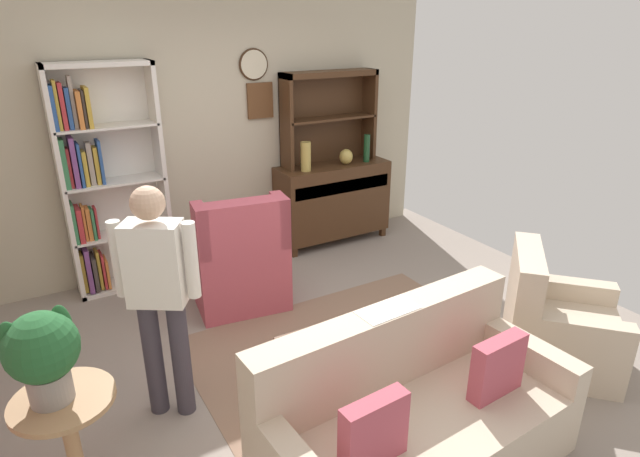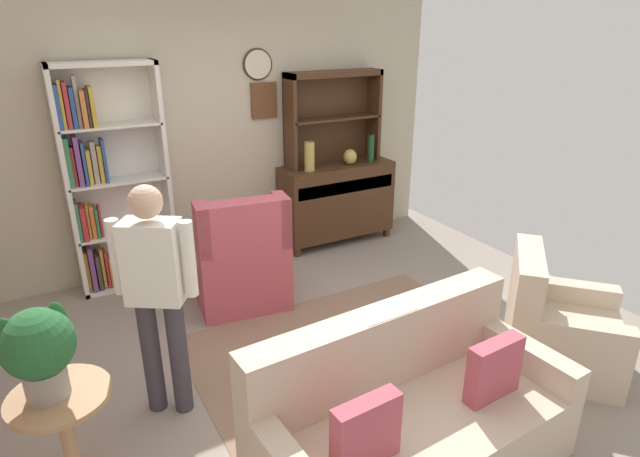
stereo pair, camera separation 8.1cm
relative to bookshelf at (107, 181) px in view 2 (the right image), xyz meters
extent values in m
cube|color=gray|center=(1.16, -1.94, -1.06)|extent=(5.40, 4.60, 0.02)
cube|color=#BCB299|center=(1.16, 0.19, 0.35)|extent=(5.00, 0.06, 2.80)
cylinder|color=beige|center=(1.59, 0.14, 0.96)|extent=(0.28, 0.03, 0.28)
torus|color=#382314|center=(1.59, 0.14, 0.96)|extent=(0.31, 0.02, 0.31)
cube|color=brown|center=(1.64, 0.14, 0.60)|extent=(0.28, 0.03, 0.36)
cube|color=#846651|center=(1.36, -2.24, -1.05)|extent=(2.40, 2.10, 0.01)
cube|color=silver|center=(-0.34, -0.01, 0.00)|extent=(0.04, 0.30, 2.10)
cube|color=silver|center=(0.52, -0.01, 0.00)|extent=(0.04, 0.30, 2.10)
cube|color=silver|center=(0.09, -0.01, 1.03)|extent=(0.90, 0.30, 0.04)
cube|color=silver|center=(0.09, -0.01, -1.03)|extent=(0.90, 0.30, 0.04)
cube|color=silver|center=(0.09, 0.13, 0.00)|extent=(0.90, 0.01, 2.10)
cube|color=silver|center=(0.09, -0.01, -0.51)|extent=(0.86, 0.30, 0.02)
cube|color=gold|center=(-0.30, -0.03, -0.81)|extent=(0.03, 0.15, 0.38)
cube|color=#723F7F|center=(-0.25, -0.03, -0.79)|extent=(0.04, 0.24, 0.43)
cube|color=#3F3833|center=(-0.20, -0.03, -0.83)|extent=(0.04, 0.23, 0.33)
cube|color=gold|center=(-0.16, -0.03, -0.81)|extent=(0.03, 0.16, 0.38)
cube|color=#B22D33|center=(-0.13, -0.03, -0.83)|extent=(0.02, 0.19, 0.34)
cube|color=#CC7233|center=(-0.10, -0.03, -0.86)|extent=(0.02, 0.20, 0.28)
cube|color=silver|center=(0.09, -0.01, 0.00)|extent=(0.86, 0.30, 0.02)
cube|color=#337247|center=(-0.30, -0.03, -0.31)|extent=(0.03, 0.23, 0.36)
cube|color=#B22D33|center=(-0.26, -0.03, -0.34)|extent=(0.04, 0.22, 0.31)
cube|color=#CC7233|center=(-0.22, -0.03, -0.33)|extent=(0.02, 0.14, 0.33)
cube|color=#CC7233|center=(-0.18, -0.03, -0.35)|extent=(0.04, 0.15, 0.30)
cube|color=#337247|center=(-0.15, -0.03, -0.35)|extent=(0.02, 0.18, 0.28)
cube|color=#B22D33|center=(-0.11, -0.03, -0.35)|extent=(0.02, 0.12, 0.29)
cube|color=silver|center=(0.09, -0.01, 0.50)|extent=(0.86, 0.30, 0.02)
cube|color=#337247|center=(-0.29, -0.03, 0.23)|extent=(0.04, 0.17, 0.43)
cube|color=#B22D33|center=(-0.26, -0.03, 0.18)|extent=(0.03, 0.13, 0.35)
cube|color=#723F7F|center=(-0.21, -0.03, 0.23)|extent=(0.04, 0.18, 0.44)
cube|color=#284C8C|center=(-0.17, -0.03, 0.20)|extent=(0.02, 0.19, 0.38)
cube|color=gold|center=(-0.13, -0.03, 0.16)|extent=(0.03, 0.16, 0.31)
cube|color=gray|center=(-0.08, -0.03, 0.20)|extent=(0.04, 0.11, 0.38)
cube|color=gold|center=(-0.04, -0.03, 0.18)|extent=(0.03, 0.12, 0.33)
cube|color=#284C8C|center=(0.00, -0.03, 0.21)|extent=(0.03, 0.16, 0.39)
cube|color=#284C8C|center=(-0.30, -0.03, 0.70)|extent=(0.03, 0.19, 0.37)
cube|color=gold|center=(-0.26, -0.03, 0.72)|extent=(0.03, 0.15, 0.41)
cube|color=#B22D33|center=(-0.23, -0.03, 0.71)|extent=(0.03, 0.16, 0.38)
cube|color=#284C8C|center=(-0.18, -0.03, 0.69)|extent=(0.03, 0.15, 0.34)
cube|color=gray|center=(-0.14, -0.03, 0.73)|extent=(0.03, 0.12, 0.43)
cube|color=#CC7233|center=(-0.10, -0.03, 0.67)|extent=(0.04, 0.23, 0.31)
cube|color=#3F3833|center=(-0.07, -0.03, 0.67)|extent=(0.02, 0.18, 0.32)
cube|color=gold|center=(-0.03, -0.03, 0.68)|extent=(0.03, 0.22, 0.34)
cube|color=#422816|center=(2.40, -0.08, -0.54)|extent=(1.30, 0.45, 0.82)
cube|color=#422816|center=(1.80, -0.26, -1.00)|extent=(0.06, 0.06, 0.10)
cube|color=#422816|center=(3.00, -0.26, -1.00)|extent=(0.06, 0.06, 0.10)
cube|color=#422816|center=(1.80, 0.09, -1.00)|extent=(0.06, 0.06, 0.10)
cube|color=#422816|center=(3.00, 0.09, -1.00)|extent=(0.06, 0.06, 0.10)
cube|color=#352012|center=(2.40, -0.30, -0.34)|extent=(1.20, 0.01, 0.14)
cube|color=#422816|center=(1.87, 0.00, 0.37)|extent=(0.04, 0.26, 1.00)
cube|color=#422816|center=(2.93, 0.00, 0.37)|extent=(0.04, 0.26, 1.00)
cube|color=#422816|center=(2.40, 0.00, 0.84)|extent=(1.10, 0.26, 0.06)
cube|color=#422816|center=(2.40, 0.00, 0.37)|extent=(1.06, 0.26, 0.02)
cube|color=#422816|center=(2.40, 0.12, 0.37)|extent=(1.10, 0.01, 1.00)
cylinder|color=tan|center=(2.01, -0.16, 0.03)|extent=(0.11, 0.11, 0.31)
ellipsoid|color=tan|center=(2.53, -0.15, -0.05)|extent=(0.15, 0.15, 0.17)
cylinder|color=#194223|center=(2.79, -0.17, 0.02)|extent=(0.07, 0.07, 0.31)
cube|color=beige|center=(1.04, -3.23, -0.84)|extent=(1.85, 0.95, 0.42)
cube|color=beige|center=(1.02, -2.90, -0.39)|extent=(1.81, 0.30, 0.48)
cube|color=beige|center=(1.87, -3.18, -0.75)|extent=(0.19, 0.86, 0.60)
cube|color=#B74C5B|center=(0.60, -3.37, -0.45)|extent=(0.37, 0.12, 0.36)
cube|color=#B74C5B|center=(1.50, -3.32, -0.45)|extent=(0.37, 0.12, 0.36)
cube|color=white|center=(1.02, -2.90, -0.15)|extent=(0.37, 0.20, 0.00)
cube|color=beige|center=(2.63, -2.97, -0.85)|extent=(1.08, 1.08, 0.40)
cube|color=beige|center=(2.42, -2.74, -0.41)|extent=(0.67, 0.64, 0.48)
cube|color=beige|center=(2.40, -3.17, -0.78)|extent=(0.63, 0.67, 0.55)
cube|color=beige|center=(2.85, -2.76, -0.78)|extent=(0.63, 0.67, 0.55)
cube|color=#B74C5B|center=(0.92, -0.83, -0.84)|extent=(0.88, 0.90, 0.42)
cube|color=#B74C5B|center=(0.88, -1.13, -0.32)|extent=(0.80, 0.31, 0.63)
cube|color=#B74C5B|center=(1.22, -1.14, -0.22)|extent=(0.14, 0.29, 0.44)
cube|color=#B74C5B|center=(0.54, -1.04, -0.22)|extent=(0.14, 0.29, 0.44)
cylinder|color=#A87F56|center=(-0.66, -2.40, -0.43)|extent=(0.52, 0.52, 0.03)
cylinder|color=#A87F56|center=(-0.66, -2.40, -0.75)|extent=(0.08, 0.08, 0.60)
cylinder|color=gray|center=(-0.70, -2.39, -0.33)|extent=(0.21, 0.21, 0.17)
sphere|color=#235B2D|center=(-0.70, -2.39, -0.10)|extent=(0.36, 0.36, 0.36)
ellipsoid|color=#235B2D|center=(-0.82, -2.37, -0.06)|extent=(0.11, 0.06, 0.25)
ellipsoid|color=#235B2D|center=(-0.59, -2.32, -0.06)|extent=(0.11, 0.06, 0.25)
cylinder|color=#38333D|center=(-0.11, -1.96, -0.64)|extent=(0.17, 0.17, 0.82)
cylinder|color=#38333D|center=(0.04, -2.06, -0.64)|extent=(0.17, 0.17, 0.82)
cube|color=silver|center=(-0.04, -2.01, 0.03)|extent=(0.39, 0.35, 0.52)
sphere|color=tan|center=(-0.04, -2.01, 0.41)|extent=(0.28, 0.28, 0.20)
cylinder|color=silver|center=(-0.22, -1.89, 0.06)|extent=(0.11, 0.11, 0.48)
cylinder|color=silver|center=(0.15, -2.13, 0.06)|extent=(0.11, 0.11, 0.48)
cube|color=#422816|center=(1.04, -2.41, -0.65)|extent=(0.80, 0.50, 0.03)
cube|color=#422816|center=(0.67, -2.63, -0.86)|extent=(0.05, 0.05, 0.39)
cube|color=#422816|center=(1.41, -2.63, -0.86)|extent=(0.05, 0.05, 0.39)
cube|color=#422816|center=(0.67, -2.19, -0.86)|extent=(0.05, 0.05, 0.39)
cube|color=#422816|center=(1.41, -2.19, -0.86)|extent=(0.05, 0.05, 0.39)
cube|color=#337247|center=(1.04, -2.47, -0.62)|extent=(0.19, 0.16, 0.03)
cube|color=#723F7F|center=(1.05, -2.48, -0.59)|extent=(0.22, 0.13, 0.03)
cube|color=#CC7233|center=(1.04, -2.47, -0.56)|extent=(0.18, 0.14, 0.02)
camera|label=1|loc=(-0.63, -4.95, 1.39)|focal=29.62mm
camera|label=2|loc=(-0.56, -4.99, 1.39)|focal=29.62mm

